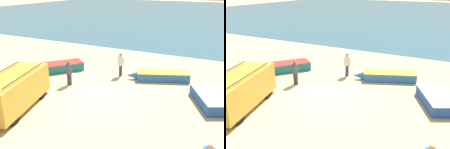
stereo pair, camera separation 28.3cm
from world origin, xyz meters
TOP-DOWN VIEW (x-y plane):
  - ground_plane at (0.00, 0.00)m, footprint 200.00×200.00m
  - sea_water at (0.00, 52.00)m, footprint 120.00×80.00m
  - parked_van at (-3.41, -3.51)m, footprint 3.47×5.66m
  - fishing_rowboat_0 at (2.50, 4.83)m, footprint 4.57×2.65m
  - fishing_rowboat_1 at (-5.36, 3.13)m, footprint 3.24×3.76m
  - fishing_rowboat_2 at (6.33, 2.37)m, footprint 2.92×4.11m
  - fisherman_1 at (-0.49, 4.23)m, footprint 0.48×0.48m
  - fisherman_2 at (-2.86, 0.91)m, footprint 0.46×0.46m

SIDE VIEW (x-z plane):
  - ground_plane at x=0.00m, z-range 0.00..0.00m
  - sea_water at x=0.00m, z-range 0.00..0.01m
  - fishing_rowboat_0 at x=2.50m, z-range 0.00..0.64m
  - fishing_rowboat_2 at x=6.33m, z-range 0.00..0.66m
  - fishing_rowboat_1 at x=-5.36m, z-range 0.00..0.67m
  - fisherman_2 at x=-2.86m, z-range 0.17..1.92m
  - fisherman_1 at x=-0.49m, z-range 0.18..2.00m
  - parked_van at x=-3.41m, z-range 0.04..2.19m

